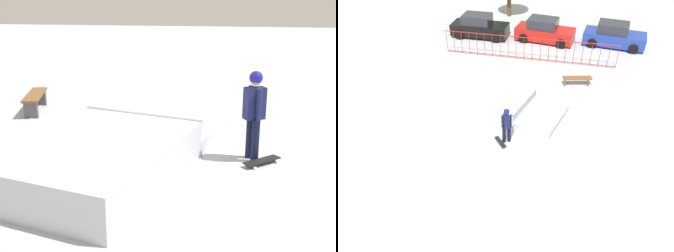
# 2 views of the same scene
# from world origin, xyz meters

# --- Properties ---
(ground_plane) EXTENTS (60.00, 60.00, 0.00)m
(ground_plane) POSITION_xyz_m (0.00, 0.00, 0.00)
(ground_plane) COLOR #B2B7C1
(skate_ramp) EXTENTS (5.91, 4.01, 0.74)m
(skate_ramp) POSITION_xyz_m (-0.48, 0.41, 0.32)
(skate_ramp) COLOR silver
(skate_ramp) RESTS_ON ground
(skater) EXTENTS (0.41, 0.44, 1.73)m
(skater) POSITION_xyz_m (0.34, -2.18, 1.01)
(skater) COLOR black
(skater) RESTS_ON ground
(skateboard) EXTENTS (0.67, 0.74, 0.09)m
(skateboard) POSITION_xyz_m (0.10, -2.36, 0.08)
(skateboard) COLOR black
(skateboard) RESTS_ON ground
(park_bench) EXTENTS (1.65, 0.74, 0.48)m
(park_bench) POSITION_xyz_m (3.18, 3.36, 0.36)
(park_bench) COLOR brown
(park_bench) RESTS_ON ground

